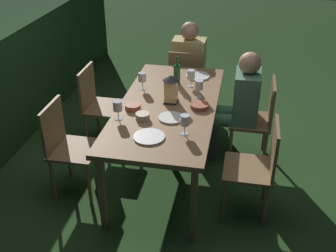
% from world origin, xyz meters
% --- Properties ---
extents(ground_plane, '(16.00, 16.00, 0.00)m').
position_xyz_m(ground_plane, '(0.00, 0.00, 0.00)').
color(ground_plane, '#26471E').
extents(dining_table, '(1.86, 0.87, 0.76)m').
position_xyz_m(dining_table, '(0.00, 0.00, 0.70)').
color(dining_table, olive).
rests_on(dining_table, ground).
extents(chair_side_right_a, '(0.42, 0.40, 0.87)m').
position_xyz_m(chair_side_right_a, '(-0.42, 0.83, 0.49)').
color(chair_side_right_a, brown).
rests_on(chair_side_right_a, ground).
extents(chair_side_right_b, '(0.42, 0.40, 0.87)m').
position_xyz_m(chair_side_right_b, '(0.42, 0.83, 0.49)').
color(chair_side_right_b, brown).
rests_on(chair_side_right_b, ground).
extents(chair_side_left_a, '(0.42, 0.40, 0.87)m').
position_xyz_m(chair_side_left_a, '(-0.42, -0.83, 0.49)').
color(chair_side_left_a, brown).
rests_on(chair_side_left_a, ground).
extents(chair_side_left_b, '(0.42, 0.40, 0.87)m').
position_xyz_m(chair_side_left_b, '(0.42, -0.83, 0.49)').
color(chair_side_left_b, brown).
rests_on(chair_side_left_b, ground).
extents(person_in_green, '(0.38, 0.47, 1.15)m').
position_xyz_m(person_in_green, '(0.42, -0.63, 0.64)').
color(person_in_green, '#4C7A5B').
rests_on(person_in_green, ground).
extents(chair_head_far, '(0.40, 0.42, 0.87)m').
position_xyz_m(chair_head_far, '(1.18, 0.00, 0.49)').
color(chair_head_far, brown).
rests_on(chair_head_far, ground).
extents(person_in_mustard, '(0.48, 0.38, 1.15)m').
position_xyz_m(person_in_mustard, '(1.37, 0.00, 0.64)').
color(person_in_mustard, tan).
rests_on(person_in_mustard, ground).
extents(lantern_centerpiece, '(0.15, 0.15, 0.27)m').
position_xyz_m(lantern_centerpiece, '(0.05, -0.02, 0.90)').
color(lantern_centerpiece, black).
rests_on(lantern_centerpiece, dining_table).
extents(green_bottle_on_table, '(0.07, 0.07, 0.29)m').
position_xyz_m(green_bottle_on_table, '(0.47, 0.00, 0.86)').
color(green_bottle_on_table, '#195128').
rests_on(green_bottle_on_table, dining_table).
extents(wine_glass_a, '(0.08, 0.08, 0.17)m').
position_xyz_m(wine_glass_a, '(0.28, 0.31, 0.87)').
color(wine_glass_a, silver).
rests_on(wine_glass_a, dining_table).
extents(wine_glass_b, '(0.08, 0.08, 0.17)m').
position_xyz_m(wine_glass_b, '(-0.35, 0.36, 0.87)').
color(wine_glass_b, silver).
rests_on(wine_glass_b, dining_table).
extents(wine_glass_c, '(0.08, 0.08, 0.17)m').
position_xyz_m(wine_glass_c, '(0.20, -0.25, 0.87)').
color(wine_glass_c, silver).
rests_on(wine_glass_c, dining_table).
extents(wine_glass_d, '(0.08, 0.08, 0.17)m').
position_xyz_m(wine_glass_d, '(-0.49, -0.23, 0.87)').
color(wine_glass_d, silver).
rests_on(wine_glass_d, dining_table).
extents(wine_glass_e, '(0.08, 0.08, 0.17)m').
position_xyz_m(wine_glass_e, '(0.44, -0.15, 0.87)').
color(wine_glass_e, silver).
rests_on(wine_glass_e, dining_table).
extents(plate_a, '(0.22, 0.22, 0.01)m').
position_xyz_m(plate_a, '(-0.26, -0.08, 0.76)').
color(plate_a, silver).
rests_on(plate_a, dining_table).
extents(plate_b, '(0.25, 0.25, 0.01)m').
position_xyz_m(plate_b, '(-0.60, 0.04, 0.76)').
color(plate_b, white).
rests_on(plate_b, dining_table).
extents(plate_c, '(0.25, 0.25, 0.01)m').
position_xyz_m(plate_c, '(0.69, -0.18, 0.76)').
color(plate_c, white).
rests_on(plate_c, dining_table).
extents(bowl_olives, '(0.17, 0.17, 0.04)m').
position_xyz_m(bowl_olives, '(-0.01, -0.29, 0.78)').
color(bowl_olives, '#9E5138').
rests_on(bowl_olives, dining_table).
extents(bowl_bread, '(0.14, 0.14, 0.05)m').
position_xyz_m(bowl_bread, '(-0.15, 0.29, 0.78)').
color(bowl_bread, '#9E5138').
rests_on(bowl_bread, dining_table).
extents(bowl_salad, '(0.12, 0.12, 0.06)m').
position_xyz_m(bowl_salad, '(-0.31, 0.16, 0.78)').
color(bowl_salad, '#BCAD8E').
rests_on(bowl_salad, dining_table).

